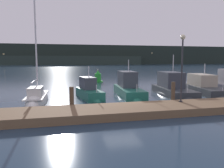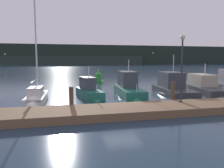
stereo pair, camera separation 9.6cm
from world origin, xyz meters
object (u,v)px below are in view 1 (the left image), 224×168
motorboat_berth_6 (128,92)px  sailboat_berth_4 (37,100)px  motorboat_berth_5 (89,95)px  motorboat_berth_8 (204,90)px  channel_buoy (98,77)px  motorboat_berth_7 (172,91)px  dock_lamppost (182,58)px

motorboat_berth_6 → sailboat_berth_4: bearing=-171.7°
motorboat_berth_5 → motorboat_berth_8: (11.28, 0.42, -0.00)m
motorboat_berth_8 → channel_buoy: motorboat_berth_8 is taller
motorboat_berth_5 → motorboat_berth_8: size_ratio=0.63×
motorboat_berth_7 → motorboat_berth_5: bearing=-179.2°
sailboat_berth_4 → channel_buoy: bearing=62.2°
sailboat_berth_4 → channel_buoy: (7.01, 13.32, 0.57)m
motorboat_berth_8 → sailboat_berth_4: bearing=-176.1°
sailboat_berth_4 → motorboat_berth_7: sailboat_berth_4 is taller
motorboat_berth_6 → channel_buoy: bearing=93.1°
motorboat_berth_5 → motorboat_berth_7: motorboat_berth_7 is taller
sailboat_berth_4 → motorboat_berth_7: size_ratio=1.27×
sailboat_berth_4 → dock_lamppost: size_ratio=2.06×
motorboat_berth_6 → motorboat_berth_8: 7.69m
motorboat_berth_5 → dock_lamppost: 8.12m
motorboat_berth_7 → channel_buoy: motorboat_berth_7 is taller
dock_lamppost → channel_buoy: bearing=97.6°
motorboat_berth_6 → motorboat_berth_7: size_ratio=0.95×
motorboat_berth_5 → dock_lamppost: size_ratio=1.11×
motorboat_berth_6 → motorboat_berth_7: motorboat_berth_7 is taller
motorboat_berth_5 → motorboat_berth_7: size_ratio=0.69×
motorboat_berth_5 → motorboat_berth_7: (7.73, 0.11, 0.07)m
motorboat_berth_5 → channel_buoy: motorboat_berth_5 is taller
sailboat_berth_4 → motorboat_berth_6: (7.67, 1.11, 0.25)m
sailboat_berth_4 → dock_lamppost: (9.42, -4.67, 3.22)m
motorboat_berth_8 → motorboat_berth_6: bearing=179.6°
motorboat_berth_7 → motorboat_berth_8: size_ratio=0.92×
sailboat_berth_4 → motorboat_berth_5: 4.13m
channel_buoy → dock_lamppost: size_ratio=0.43×
motorboat_berth_7 → dock_lamppost: (-2.39, -5.42, 2.98)m
sailboat_berth_4 → motorboat_berth_6: bearing=8.3°
motorboat_berth_5 → motorboat_berth_6: size_ratio=0.73×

